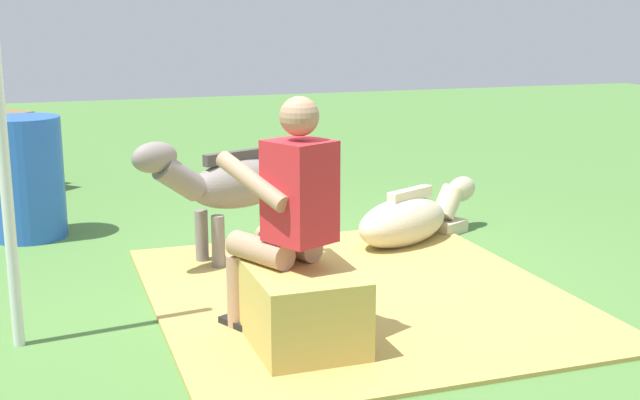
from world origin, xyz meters
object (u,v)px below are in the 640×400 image
object	(u,v)px
pony_lying	(411,219)
water_barrel	(27,178)
hay_bale	(303,310)
person_seated	(285,210)
pony_standing	(232,185)

from	to	relation	value
pony_lying	water_barrel	distance (m)	2.95
hay_bale	person_seated	bearing A→B (deg)	17.81
hay_bale	pony_standing	xyz separation A→B (m)	(1.63, -0.01, 0.33)
pony_standing	water_barrel	world-z (taller)	water_barrel
person_seated	pony_standing	world-z (taller)	person_seated
hay_bale	pony_standing	world-z (taller)	pony_standing
pony_lying	water_barrel	world-z (taller)	water_barrel
hay_bale	pony_lying	world-z (taller)	hay_bale
pony_lying	hay_bale	bearing A→B (deg)	140.14
hay_bale	pony_lying	size ratio (longest dim) A/B	0.51
person_seated	pony_standing	xyz separation A→B (m)	(1.48, -0.05, -0.17)
pony_lying	pony_standing	bearing A→B (deg)	91.08
person_seated	hay_bale	bearing A→B (deg)	-162.19
hay_bale	water_barrel	world-z (taller)	water_barrel
hay_bale	person_seated	distance (m)	0.52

